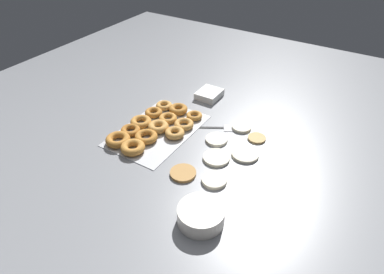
% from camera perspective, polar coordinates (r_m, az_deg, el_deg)
% --- Properties ---
extents(ground_plane, '(3.00, 3.00, 0.00)m').
position_cam_1_polar(ground_plane, '(1.52, 2.17, -2.10)').
color(ground_plane, gray).
extents(pancake_0, '(0.12, 0.12, 0.01)m').
position_cam_1_polar(pancake_0, '(1.51, 8.87, -2.82)').
color(pancake_0, beige).
rests_on(pancake_0, ground_plane).
extents(pancake_1, '(0.12, 0.12, 0.01)m').
position_cam_1_polar(pancake_1, '(1.47, 4.10, -3.44)').
color(pancake_1, silver).
rests_on(pancake_1, ground_plane).
extents(pancake_2, '(0.10, 0.10, 0.01)m').
position_cam_1_polar(pancake_2, '(1.58, 4.12, -0.39)').
color(pancake_2, silver).
rests_on(pancake_2, ground_plane).
extents(pancake_3, '(0.10, 0.10, 0.01)m').
position_cam_1_polar(pancake_3, '(1.37, 3.74, -7.12)').
color(pancake_3, beige).
rests_on(pancake_3, ground_plane).
extents(pancake_4, '(0.11, 0.11, 0.01)m').
position_cam_1_polar(pancake_4, '(1.40, -1.50, -6.02)').
color(pancake_4, '#B27F42').
rests_on(pancake_4, ground_plane).
extents(pancake_5, '(0.09, 0.09, 0.01)m').
position_cam_1_polar(pancake_5, '(1.67, 8.27, 1.64)').
color(pancake_5, silver).
rests_on(pancake_5, ground_plane).
extents(pancake_6, '(0.08, 0.08, 0.01)m').
position_cam_1_polar(pancake_6, '(1.61, 10.75, -0.19)').
color(pancake_6, tan).
rests_on(pancake_6, ground_plane).
extents(donut_tray, '(0.48, 0.31, 0.04)m').
position_cam_1_polar(donut_tray, '(1.64, -6.27, 1.63)').
color(donut_tray, silver).
rests_on(donut_tray, ground_plane).
extents(batter_bowl, '(0.17, 0.17, 0.06)m').
position_cam_1_polar(batter_bowl, '(1.21, 1.50, -12.89)').
color(batter_bowl, silver).
rests_on(batter_bowl, ground_plane).
extents(container_stack, '(0.14, 0.12, 0.04)m').
position_cam_1_polar(container_stack, '(1.90, 2.90, 7.14)').
color(container_stack, white).
rests_on(container_stack, ground_plane).
extents(spatula, '(0.16, 0.24, 0.01)m').
position_cam_1_polar(spatula, '(1.66, 6.34, 1.54)').
color(spatula, black).
rests_on(spatula, ground_plane).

